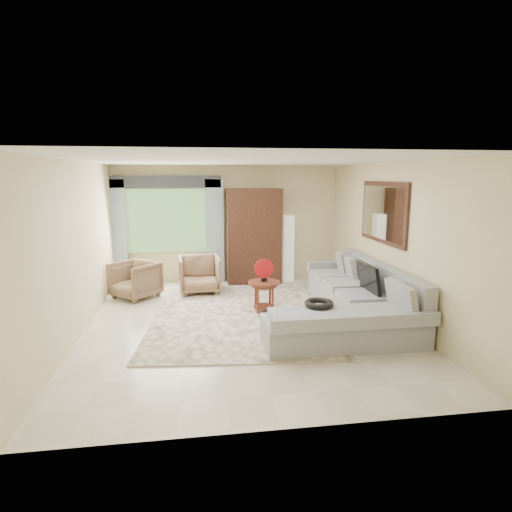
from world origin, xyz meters
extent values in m
plane|color=silver|center=(0.00, 0.00, 0.00)|extent=(6.00, 6.00, 0.00)
cube|color=beige|center=(0.04, 0.42, 0.01)|extent=(3.40, 4.29, 0.02)
cube|color=#96999E|center=(2.00, 0.50, 0.20)|extent=(0.90, 2.40, 0.40)
cube|color=#96999E|center=(1.30, -1.10, 0.20)|extent=(2.30, 0.80, 0.40)
cube|color=#96999E|center=(2.35, 0.10, 0.65)|extent=(0.20, 3.20, 0.50)
cube|color=#96999E|center=(2.00, 1.78, 0.51)|extent=(0.90, 0.16, 0.22)
cube|color=#96999E|center=(1.30, -1.55, 0.49)|extent=(2.30, 0.10, 0.18)
cube|color=black|center=(2.05, -0.14, 0.72)|extent=(0.14, 0.74, 0.48)
torus|color=black|center=(1.00, -0.83, 0.55)|extent=(0.43, 0.43, 0.09)
cylinder|color=#531D16|center=(0.42, 0.54, 0.54)|extent=(0.56, 0.56, 0.04)
cylinder|color=#531D16|center=(0.42, 0.54, 0.25)|extent=(0.37, 0.37, 0.50)
cylinder|color=#A91016|center=(0.42, 0.54, 0.79)|extent=(0.34, 0.04, 0.34)
imported|color=brown|center=(-1.94, 1.81, 0.36)|extent=(1.10, 1.10, 0.72)
imported|color=#91684F|center=(-0.67, 2.02, 0.38)|extent=(0.86, 0.88, 0.76)
imported|color=#999999|center=(-1.86, 2.77, 0.27)|extent=(0.52, 0.46, 0.54)
cube|color=black|center=(0.55, 2.72, 1.05)|extent=(1.20, 0.55, 2.10)
cube|color=silver|center=(1.35, 2.78, 0.75)|extent=(0.24, 0.24, 1.50)
cube|color=#669E59|center=(-1.35, 2.97, 1.40)|extent=(1.80, 0.04, 1.40)
cube|color=#9EB7CC|center=(-2.40, 2.88, 1.15)|extent=(0.40, 0.08, 2.30)
cube|color=#9EB7CC|center=(-0.30, 2.88, 1.15)|extent=(0.40, 0.08, 2.30)
cube|color=#1E232D|center=(-1.35, 2.90, 2.25)|extent=(2.40, 0.12, 0.26)
cube|color=black|center=(2.47, 0.35, 1.75)|extent=(0.04, 1.70, 1.05)
cube|color=white|center=(2.45, 0.35, 1.75)|extent=(0.02, 1.54, 0.90)
camera|label=1|loc=(-0.79, -6.61, 2.37)|focal=30.00mm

